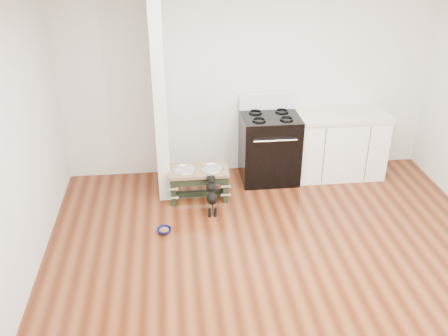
{
  "coord_description": "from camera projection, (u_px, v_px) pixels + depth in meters",
  "views": [
    {
      "loc": [
        -1.04,
        -3.87,
        3.31
      ],
      "look_at": [
        -0.46,
        1.33,
        0.62
      ],
      "focal_mm": 40.0,
      "sensor_mm": 36.0,
      "label": 1
    }
  ],
  "objects": [
    {
      "name": "ground",
      "position": [
        284.0,
        280.0,
        5.04
      ],
      "size": [
        5.0,
        5.0,
        0.0
      ],
      "primitive_type": "plane",
      "color": "#451C0C",
      "rests_on": "ground"
    },
    {
      "name": "room_shell",
      "position": [
        294.0,
        132.0,
        4.3
      ],
      "size": [
        5.0,
        5.0,
        5.0
      ],
      "color": "silver",
      "rests_on": "ground"
    },
    {
      "name": "partition_wall",
      "position": [
        160.0,
        90.0,
        6.16
      ],
      "size": [
        0.15,
        0.8,
        2.7
      ],
      "primitive_type": "cube",
      "color": "silver",
      "rests_on": "ground"
    },
    {
      "name": "oven_range",
      "position": [
        269.0,
        147.0,
        6.75
      ],
      "size": [
        0.76,
        0.69,
        1.14
      ],
      "color": "black",
      "rests_on": "ground"
    },
    {
      "name": "cabinet_run",
      "position": [
        339.0,
        144.0,
        6.87
      ],
      "size": [
        1.24,
        0.64,
        0.91
      ],
      "color": "white",
      "rests_on": "ground"
    },
    {
      "name": "dog_feeder",
      "position": [
        199.0,
        178.0,
        6.34
      ],
      "size": [
        0.75,
        0.4,
        0.43
      ],
      "color": "black",
      "rests_on": "ground"
    },
    {
      "name": "puppy",
      "position": [
        211.0,
        194.0,
        6.07
      ],
      "size": [
        0.13,
        0.39,
        0.46
      ],
      "color": "black",
      "rests_on": "ground"
    },
    {
      "name": "floor_bowl",
      "position": [
        164.0,
        231.0,
        5.76
      ],
      "size": [
        0.22,
        0.22,
        0.05
      ],
      "rotation": [
        0.0,
        0.0,
        0.4
      ],
      "color": "#0C1456",
      "rests_on": "ground"
    }
  ]
}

